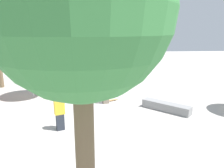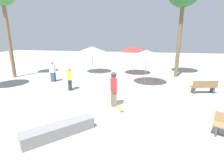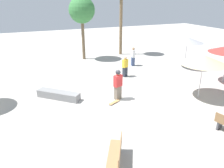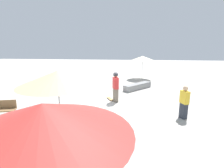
# 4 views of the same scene
# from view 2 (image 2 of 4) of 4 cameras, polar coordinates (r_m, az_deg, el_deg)

# --- Properties ---
(ground_plane) EXTENTS (60.00, 60.00, 0.00)m
(ground_plane) POSITION_cam_2_polar(r_m,az_deg,el_deg) (9.39, 1.79, -6.66)
(ground_plane) COLOR #ADA8A0
(skater_main) EXTENTS (0.41, 0.54, 1.80)m
(skater_main) POSITION_cam_2_polar(r_m,az_deg,el_deg) (8.90, 0.54, -1.27)
(skater_main) COLOR #726656
(skater_main) RESTS_ON ground_plane
(skateboard) EXTENTS (0.53, 0.81, 0.07)m
(skateboard) POSITION_cam_2_polar(r_m,az_deg,el_deg) (8.79, 2.60, -7.87)
(skateboard) COLOR #B7844C
(skateboard) RESTS_ON ground_plane
(concrete_ledge) EXTENTS (2.20, 2.32, 0.45)m
(concrete_ledge) POSITION_cam_2_polar(r_m,az_deg,el_deg) (6.87, -16.87, -14.20)
(concrete_ledge) COLOR gray
(concrete_ledge) RESTS_ON ground_plane
(bench_far) EXTENTS (1.66, 0.81, 0.85)m
(bench_far) POSITION_cam_2_polar(r_m,az_deg,el_deg) (12.42, 27.79, -0.83)
(bench_far) COLOR #47474C
(bench_far) RESTS_ON ground_plane
(shade_umbrella_red) EXTENTS (2.59, 2.59, 2.59)m
(shade_umbrella_red) POSITION_cam_2_polar(r_m,az_deg,el_deg) (16.37, 6.97, 11.30)
(shade_umbrella_red) COLOR #B7B7BC
(shade_umbrella_red) RESTS_ON ground_plane
(shade_umbrella_tan) EXTENTS (2.64, 2.64, 2.54)m
(shade_umbrella_tan) POSITION_cam_2_polar(r_m,az_deg,el_deg) (13.04, 11.12, 9.75)
(shade_umbrella_tan) COLOR #B7B7BC
(shade_umbrella_tan) RESTS_ON ground_plane
(shade_umbrella_grey) EXTENTS (2.56, 2.56, 2.54)m
(shade_umbrella_grey) POSITION_cam_2_polar(r_m,az_deg,el_deg) (17.01, -6.52, 11.34)
(shade_umbrella_grey) COLOR #B7B7BC
(shade_umbrella_grey) RESTS_ON ground_plane
(bystander_watching) EXTENTS (0.37, 0.48, 1.56)m
(bystander_watching) POSITION_cam_2_polar(r_m,az_deg,el_deg) (11.89, -13.67, 1.65)
(bystander_watching) COLOR #282D38
(bystander_watching) RESTS_ON ground_plane
(bystander_far) EXTENTS (0.47, 0.32, 1.61)m
(bystander_far) POSITION_cam_2_polar(r_m,az_deg,el_deg) (14.51, -18.79, 3.85)
(bystander_far) COLOR #38476B
(bystander_far) RESTS_ON ground_plane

